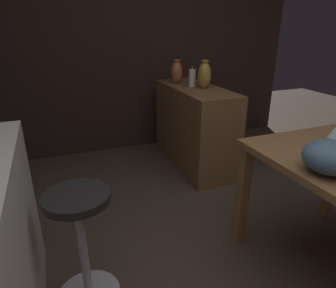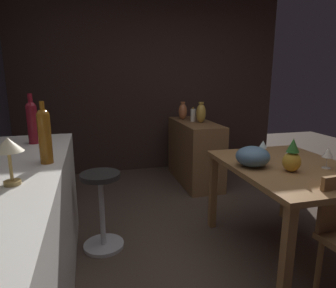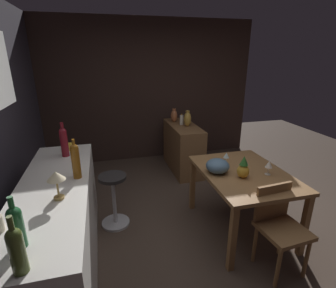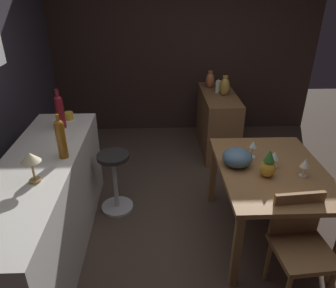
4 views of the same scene
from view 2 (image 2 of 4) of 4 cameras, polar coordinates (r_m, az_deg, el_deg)
name	(u,v)px [view 2 (image 2 of 4)]	position (r m, az deg, el deg)	size (l,w,h in m)	color
ground_plane	(230,260)	(2.56, 11.76, -20.84)	(9.00, 9.00, 0.00)	#47382D
wall_side_right	(138,83)	(4.49, -5.85, 11.46)	(0.10, 4.40, 2.60)	#33231E
dining_table	(290,177)	(2.50, 22.31, -5.85)	(1.19, 0.90, 0.74)	olive
kitchen_counter	(15,243)	(2.06, -27.19, -16.55)	(2.10, 0.60, 0.90)	silver
sideboard_cabinet	(195,152)	(4.02, 5.14, -1.54)	(1.10, 0.44, 0.82)	brown
bar_stool	(102,209)	(2.56, -12.54, -11.98)	(0.34, 0.34, 0.65)	#262323
wine_glass_left	(328,153)	(2.49, 28.27, -1.56)	(0.08, 0.08, 0.16)	silver
wine_glass_right	(263,145)	(2.54, 17.72, -0.27)	(0.07, 0.07, 0.16)	silver
wine_glass_center	(291,151)	(2.48, 22.54, -1.27)	(0.08, 0.08, 0.15)	silver
pineapple_centerpiece	(292,158)	(2.31, 22.65, -2.41)	(0.13, 0.13, 0.24)	gold
fruit_bowl	(253,156)	(2.35, 15.91, -2.30)	(0.26, 0.26, 0.15)	slate
wine_bottle_amber	(45,134)	(1.90, -22.55, 1.74)	(0.07, 0.07, 0.37)	#8C5114
wine_bottle_ruby	(32,121)	(2.51, -24.55, 4.10)	(0.08, 0.08, 0.38)	maroon
cup_mustard	(40,134)	(2.72, -23.27, 1.83)	(0.13, 0.09, 0.08)	gold
counter_lamp	(8,148)	(1.59, -28.25, -0.75)	(0.14, 0.14, 0.23)	#A58447
pillar_candle_tall	(193,115)	(3.97, 4.81, 5.53)	(0.07, 0.07, 0.19)	white
vase_brass	(201,113)	(3.86, 6.34, 5.93)	(0.12, 0.12, 0.26)	#B78C38
vase_copper	(183,111)	(4.14, 2.85, 6.30)	(0.12, 0.12, 0.24)	#B26038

